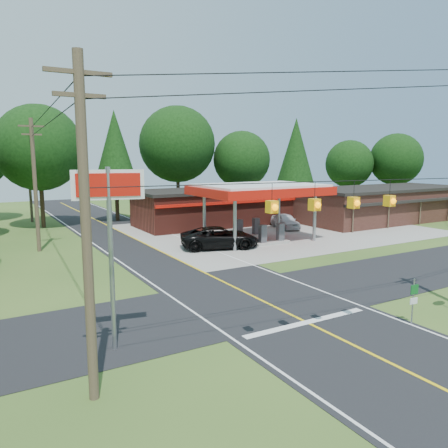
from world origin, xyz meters
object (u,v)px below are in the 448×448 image
gas_canopy (260,191)px  big_stop_sign (110,216)px  sedan_car (285,221)px  suv_car (220,238)px

gas_canopy → big_stop_sign: (-17.00, -15.01, 0.79)m
big_stop_sign → gas_canopy: bearing=41.4°
gas_canopy → sedan_car: size_ratio=2.40×
suv_car → sedan_car: size_ratio=1.39×
sedan_car → big_stop_sign: (-23.00, -19.01, 4.31)m
gas_canopy → sedan_car: (6.00, 4.00, -3.51)m
suv_car → big_stop_sign: (-12.50, -13.96, 4.21)m
sedan_car → big_stop_sign: big_stop_sign is taller
gas_canopy → suv_car: size_ratio=1.73×
sedan_car → suv_car: bearing=-139.4°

